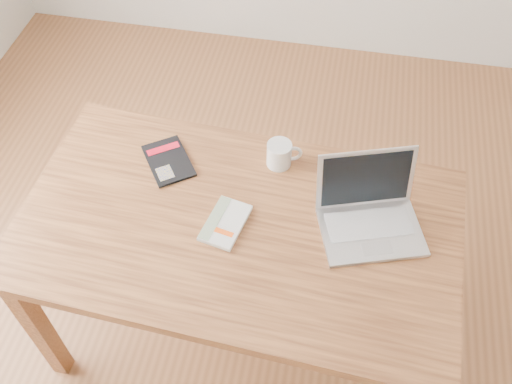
% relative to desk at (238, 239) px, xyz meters
% --- Properties ---
extents(room, '(4.04, 4.04, 2.70)m').
position_rel_desk_xyz_m(room, '(0.08, -0.00, 0.69)').
color(room, brown).
rests_on(room, ground).
extents(desk, '(1.49, 0.90, 0.75)m').
position_rel_desk_xyz_m(desk, '(0.00, 0.00, 0.00)').
color(desk, brown).
rests_on(desk, ground).
extents(white_guidebook, '(0.15, 0.21, 0.02)m').
position_rel_desk_xyz_m(white_guidebook, '(-0.04, -0.01, 0.10)').
color(white_guidebook, silver).
rests_on(white_guidebook, desk).
extents(black_guidebook, '(0.23, 0.25, 0.01)m').
position_rel_desk_xyz_m(black_guidebook, '(-0.30, 0.22, 0.10)').
color(black_guidebook, black).
rests_on(black_guidebook, desk).
extents(laptop, '(0.39, 0.36, 0.22)m').
position_rel_desk_xyz_m(laptop, '(0.41, 0.09, 0.14)').
color(laptop, silver).
rests_on(laptop, desk).
extents(coffee_mug, '(0.12, 0.09, 0.09)m').
position_rel_desk_xyz_m(coffee_mug, '(0.09, 0.28, 0.14)').
color(coffee_mug, white).
rests_on(coffee_mug, desk).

